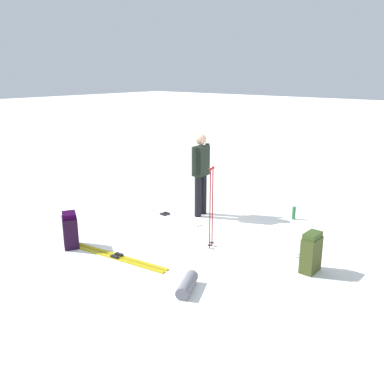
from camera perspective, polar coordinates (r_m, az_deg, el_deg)
ground_plane at (r=8.01m, az=0.00°, el=-4.81°), size 80.00×80.00×0.00m
skier_standing at (r=8.39m, az=1.22°, el=3.00°), size 0.57×0.25×1.70m
ski_pair_near at (r=8.65m, az=-3.74°, el=-3.14°), size 0.25×1.93×0.05m
ski_pair_far at (r=6.86m, az=-10.28°, el=-8.76°), size 0.44×1.92×0.05m
backpack_large_dark at (r=7.32m, az=-16.41°, el=-5.08°), size 0.37×0.40×0.61m
backpack_bright at (r=6.44m, az=16.07°, el=-8.03°), size 0.34×0.21×0.62m
ski_poles_planted_near at (r=6.85m, az=2.67°, el=-1.66°), size 0.18×0.10×1.40m
sleeping_mat_rolled at (r=5.78m, az=-0.68°, el=-12.65°), size 0.57×0.40×0.18m
thermos_bottle at (r=8.63m, az=13.84°, el=-2.82°), size 0.07×0.07×0.26m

